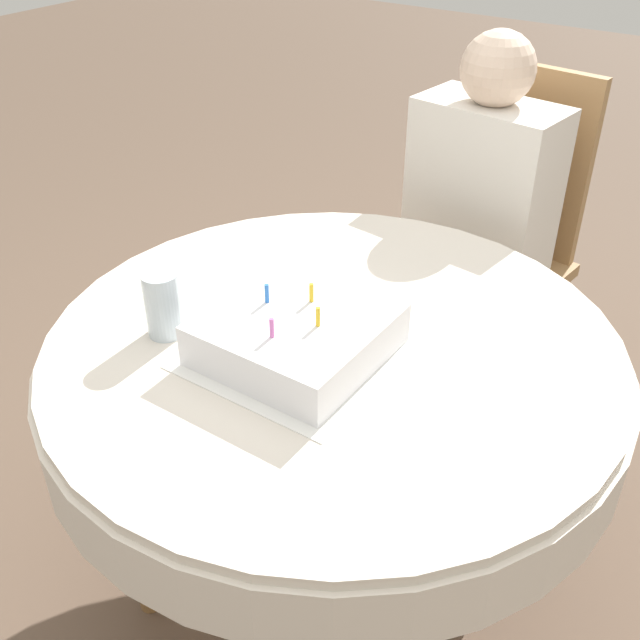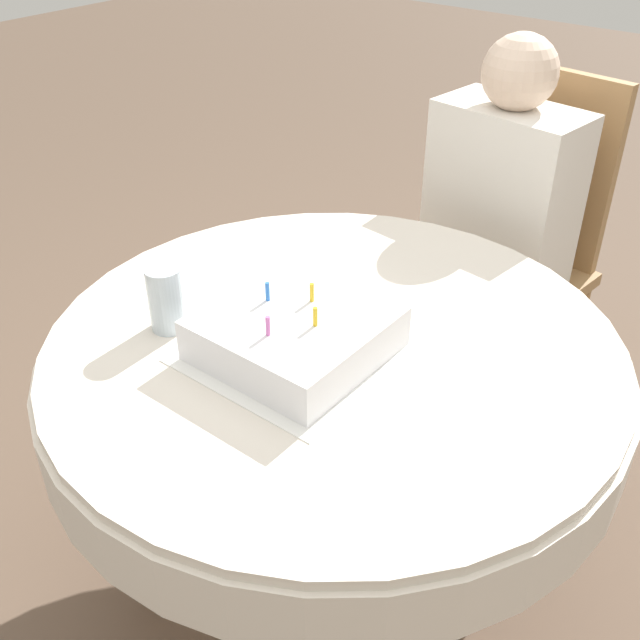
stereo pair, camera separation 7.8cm
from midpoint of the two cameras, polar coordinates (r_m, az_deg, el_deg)
The scene contains 7 objects.
ground_plane at distance 1.90m, azimuth 2.05°, elevation -19.02°, with size 12.00×12.00×0.00m, color brown.
dining_table at distance 1.46m, azimuth 2.53°, elevation -4.15°, with size 1.11×1.11×0.70m.
chair at distance 2.18m, azimuth 15.29°, elevation 5.55°, with size 0.49×0.49×0.99m.
person at distance 2.03m, azimuth 14.28°, elevation 8.10°, with size 0.39×0.32×1.11m.
napkin at distance 1.37m, azimuth -0.23°, elevation -2.44°, with size 0.35×0.35×0.00m.
birthday_cake at distance 1.35m, azimuth -0.24°, elevation -1.03°, with size 0.30×0.30×0.12m.
drinking_glass at distance 1.42m, azimuth -10.12°, elevation 1.58°, with size 0.07×0.07×0.13m.
Camera 2 is at (0.70, -0.92, 1.51)m, focal length 42.00 mm.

